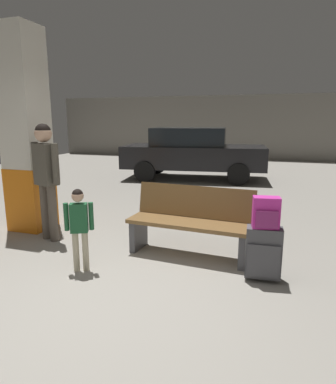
{
  "coord_description": "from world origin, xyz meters",
  "views": [
    {
      "loc": [
        1.54,
        -2.67,
        1.75
      ],
      "look_at": [
        0.25,
        1.3,
        0.85
      ],
      "focal_mm": 31.69,
      "sensor_mm": 36.0,
      "label": 1
    }
  ],
  "objects_px": {
    "child": "(79,221)",
    "bench": "(190,222)",
    "suitcase": "(263,253)",
    "adult": "(46,170)",
    "parked_car_far": "(193,152)",
    "structural_pillar": "(26,133)",
    "backpack_bright": "(266,213)"
  },
  "relations": [
    {
      "from": "adult",
      "to": "parked_car_far",
      "type": "xyz_separation_m",
      "value": [
        0.72,
        5.78,
        -0.24
      ]
    },
    {
      "from": "structural_pillar",
      "to": "adult",
      "type": "distance_m",
      "value": 0.89
    },
    {
      "from": "child",
      "to": "parked_car_far",
      "type": "bearing_deg",
      "value": 92.51
    },
    {
      "from": "parked_car_far",
      "to": "suitcase",
      "type": "bearing_deg",
      "value": -69.3
    },
    {
      "from": "child",
      "to": "bench",
      "type": "bearing_deg",
      "value": 39.07
    },
    {
      "from": "parked_car_far",
      "to": "backpack_bright",
      "type": "bearing_deg",
      "value": -69.29
    },
    {
      "from": "child",
      "to": "parked_car_far",
      "type": "relative_size",
      "value": 0.23
    },
    {
      "from": "child",
      "to": "adult",
      "type": "xyz_separation_m",
      "value": [
        -1.01,
        0.79,
        0.44
      ]
    },
    {
      "from": "child",
      "to": "structural_pillar",
      "type": "bearing_deg",
      "value": 144.2
    },
    {
      "from": "parked_car_far",
      "to": "child",
      "type": "bearing_deg",
      "value": -87.49
    },
    {
      "from": "backpack_bright",
      "to": "child",
      "type": "height_order",
      "value": "child"
    },
    {
      "from": "bench",
      "to": "adult",
      "type": "height_order",
      "value": "adult"
    },
    {
      "from": "suitcase",
      "to": "parked_car_far",
      "type": "distance_m",
      "value": 6.6
    },
    {
      "from": "structural_pillar",
      "to": "parked_car_far",
      "type": "relative_size",
      "value": 0.73
    },
    {
      "from": "bench",
      "to": "parked_car_far",
      "type": "height_order",
      "value": "parked_car_far"
    },
    {
      "from": "backpack_bright",
      "to": "bench",
      "type": "bearing_deg",
      "value": 153.23
    },
    {
      "from": "bench",
      "to": "suitcase",
      "type": "bearing_deg",
      "value": -26.77
    },
    {
      "from": "bench",
      "to": "adult",
      "type": "distance_m",
      "value": 2.19
    },
    {
      "from": "backpack_bright",
      "to": "child",
      "type": "xyz_separation_m",
      "value": [
        -2.04,
        -0.41,
        -0.17
      ]
    },
    {
      "from": "structural_pillar",
      "to": "adult",
      "type": "bearing_deg",
      "value": -32.27
    },
    {
      "from": "bench",
      "to": "parked_car_far",
      "type": "relative_size",
      "value": 0.38
    },
    {
      "from": "child",
      "to": "backpack_bright",
      "type": "bearing_deg",
      "value": 11.33
    },
    {
      "from": "suitcase",
      "to": "child",
      "type": "distance_m",
      "value": 2.1
    },
    {
      "from": "bench",
      "to": "backpack_bright",
      "type": "distance_m",
      "value": 1.11
    },
    {
      "from": "backpack_bright",
      "to": "adult",
      "type": "bearing_deg",
      "value": 172.96
    },
    {
      "from": "backpack_bright",
      "to": "child",
      "type": "distance_m",
      "value": 2.09
    },
    {
      "from": "suitcase",
      "to": "child",
      "type": "xyz_separation_m",
      "value": [
        -2.04,
        -0.41,
        0.28
      ]
    },
    {
      "from": "bench",
      "to": "parked_car_far",
      "type": "bearing_deg",
      "value": 103.66
    },
    {
      "from": "child",
      "to": "parked_car_far",
      "type": "distance_m",
      "value": 6.57
    },
    {
      "from": "child",
      "to": "suitcase",
      "type": "bearing_deg",
      "value": 11.35
    },
    {
      "from": "structural_pillar",
      "to": "bench",
      "type": "bearing_deg",
      "value": -6.08
    },
    {
      "from": "structural_pillar",
      "to": "child",
      "type": "distance_m",
      "value": 2.22
    }
  ]
}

